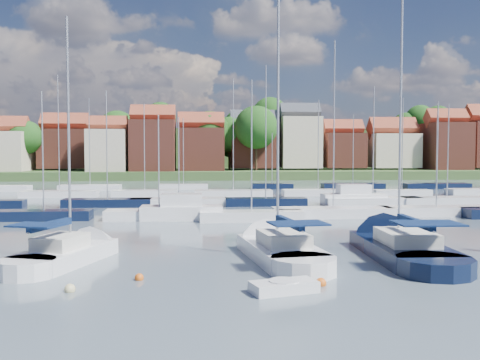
{
  "coord_description": "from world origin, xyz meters",
  "views": [
    {
      "loc": [
        -3.97,
        -26.3,
        5.84
      ],
      "look_at": [
        -0.72,
        14.0,
        3.72
      ],
      "focal_mm": 40.0,
      "sensor_mm": 36.0,
      "label": 1
    }
  ],
  "objects": [
    {
      "name": "ground",
      "position": [
        0.0,
        40.0,
        0.0
      ],
      "size": [
        260.0,
        260.0,
        0.0
      ],
      "primitive_type": "plane",
      "color": "#475561",
      "rests_on": "ground"
    },
    {
      "name": "sailboat_centre",
      "position": [
        0.35,
        3.91,
        0.35
      ],
      "size": [
        4.83,
        12.51,
        16.52
      ],
      "rotation": [
        0.0,
        0.0,
        1.71
      ],
      "color": "white",
      "rests_on": "ground"
    },
    {
      "name": "buoy_e",
      "position": [
        1.41,
        6.05,
        0.0
      ],
      "size": [
        0.43,
        0.43,
        0.43
      ],
      "primitive_type": "sphere",
      "color": "#D85914",
      "rests_on": "ground"
    },
    {
      "name": "sailboat_left",
      "position": [
        -10.53,
        3.24,
        0.36
      ],
      "size": [
        5.86,
        10.61,
        14.04
      ],
      "rotation": [
        0.0,
        0.0,
        1.25
      ],
      "color": "white",
      "rests_on": "ground"
    },
    {
      "name": "tender",
      "position": [
        -0.39,
        -4.55,
        0.23
      ],
      "size": [
        3.0,
        1.98,
        0.59
      ],
      "rotation": [
        0.0,
        0.0,
        0.28
      ],
      "color": "white",
      "rests_on": "ground"
    },
    {
      "name": "sailboat_navy",
      "position": [
        7.48,
        4.38,
        0.34
      ],
      "size": [
        4.16,
        14.1,
        19.24
      ],
      "rotation": [
        0.0,
        0.0,
        1.54
      ],
      "color": "black",
      "rests_on": "ground"
    },
    {
      "name": "far_shore_town",
      "position": [
        2.23,
        132.67,
        4.61
      ],
      "size": [
        212.46,
        90.0,
        22.27
      ],
      "color": "#3E552A",
      "rests_on": "ground"
    },
    {
      "name": "buoy_d",
      "position": [
        1.42,
        -3.55,
        0.0
      ],
      "size": [
        0.48,
        0.48,
        0.48
      ],
      "primitive_type": "sphere",
      "color": "#D85914",
      "rests_on": "ground"
    },
    {
      "name": "buoy_c",
      "position": [
        -6.63,
        -1.9,
        0.0
      ],
      "size": [
        0.41,
        0.41,
        0.41
      ],
      "primitive_type": "sphere",
      "color": "#D85914",
      "rests_on": "ground"
    },
    {
      "name": "buoy_b",
      "position": [
        -9.3,
        -3.73,
        0.0
      ],
      "size": [
        0.47,
        0.47,
        0.47
      ],
      "primitive_type": "sphere",
      "color": "beige",
      "rests_on": "ground"
    },
    {
      "name": "marina_field",
      "position": [
        1.91,
        35.15,
        0.43
      ],
      "size": [
        79.62,
        41.41,
        15.93
      ],
      "color": "white",
      "rests_on": "ground"
    }
  ]
}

